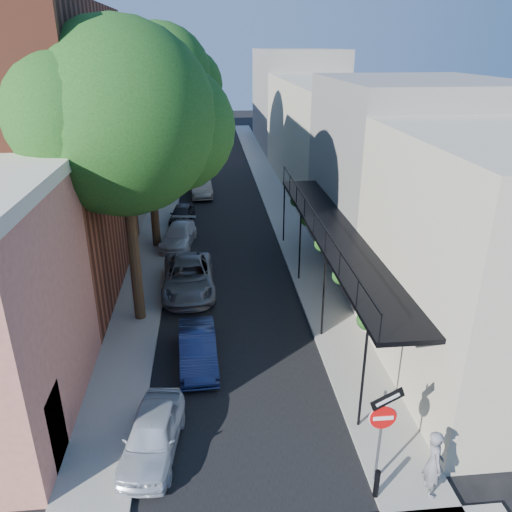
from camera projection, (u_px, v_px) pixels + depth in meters
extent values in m
cube|color=black|center=(219.00, 188.00, 39.14)|extent=(6.00, 64.00, 0.01)
cube|color=gray|center=(168.00, 189.00, 38.76)|extent=(2.00, 64.00, 0.12)
cube|color=gray|center=(270.00, 186.00, 39.47)|extent=(2.00, 64.00, 0.12)
cube|color=beige|center=(55.00, 427.00, 13.03)|extent=(0.10, 1.20, 2.20)
cube|color=gray|center=(105.00, 107.00, 20.91)|extent=(0.06, 7.00, 4.00)
cube|color=gray|center=(83.00, 142.00, 32.92)|extent=(8.00, 12.00, 9.00)
cube|color=#B9B298|center=(116.00, 109.00, 45.55)|extent=(8.00, 16.00, 10.00)
cube|color=tan|center=(136.00, 104.00, 58.76)|extent=(8.00, 12.00, 8.00)
cube|color=gray|center=(409.00, 175.00, 24.44)|extent=(8.00, 10.00, 9.00)
cube|color=#B9B298|center=(335.00, 135.00, 38.38)|extent=(8.00, 20.00, 8.00)
cube|color=gray|center=(296.00, 98.00, 54.48)|extent=(8.00, 16.00, 10.00)
cube|color=black|center=(337.00, 233.00, 19.82)|extent=(2.00, 16.00, 0.15)
cube|color=black|center=(315.00, 213.00, 19.40)|extent=(0.05, 16.00, 0.05)
cylinder|color=black|center=(363.00, 377.00, 13.99)|extent=(0.08, 0.08, 3.40)
cylinder|color=black|center=(284.00, 212.00, 27.73)|extent=(0.08, 0.08, 3.40)
sphere|color=#154313|center=(367.00, 320.00, 14.45)|extent=(0.60, 0.60, 0.60)
sphere|color=#154313|center=(322.00, 244.00, 19.95)|extent=(0.60, 0.60, 0.60)
sphere|color=#154313|center=(296.00, 201.00, 25.44)|extent=(0.60, 0.60, 0.60)
cylinder|color=#595B60|center=(380.00, 439.00, 12.29)|extent=(0.07, 0.07, 2.90)
cylinder|color=red|center=(383.00, 417.00, 11.98)|extent=(0.66, 0.04, 0.66)
cube|color=white|center=(383.00, 418.00, 11.95)|extent=(0.50, 0.02, 0.10)
cylinder|color=white|center=(383.00, 417.00, 12.00)|extent=(0.70, 0.02, 0.70)
cube|color=black|center=(388.00, 399.00, 11.76)|extent=(0.89, 0.15, 0.58)
cube|color=white|center=(388.00, 400.00, 11.73)|extent=(0.60, 0.10, 0.31)
cylinder|color=black|center=(377.00, 484.00, 12.18)|extent=(0.14, 0.14, 0.80)
cylinder|color=black|center=(133.00, 240.00, 19.11)|extent=(0.44, 0.44, 7.00)
sphere|color=#154313|center=(120.00, 119.00, 17.35)|extent=(6.80, 6.80, 6.80)
sphere|color=#154313|center=(172.00, 128.00, 18.63)|extent=(4.76, 4.76, 4.76)
cylinder|color=black|center=(153.00, 192.00, 26.58)|extent=(0.44, 0.44, 6.30)
sphere|color=#154313|center=(146.00, 114.00, 25.00)|extent=(6.00, 6.00, 6.00)
sphere|color=#154313|center=(178.00, 121.00, 26.15)|extent=(4.20, 4.20, 4.20)
cylinder|color=black|center=(164.00, 150.00, 34.62)|extent=(0.44, 0.44, 7.35)
sphere|color=#154313|center=(159.00, 78.00, 32.77)|extent=(7.00, 7.00, 7.00)
sphere|color=#154313|center=(187.00, 84.00, 34.08)|extent=(4.90, 4.90, 4.90)
imported|color=silver|center=(153.00, 435.00, 13.61)|extent=(1.84, 3.64, 1.19)
imported|color=#172149|center=(198.00, 349.00, 17.44)|extent=(1.45, 3.69, 1.20)
imported|color=slate|center=(189.00, 277.00, 22.59)|extent=(2.43, 5.04, 1.38)
imported|color=silver|center=(179.00, 236.00, 27.76)|extent=(2.19, 4.24, 1.18)
imported|color=black|center=(182.00, 214.00, 31.42)|extent=(1.73, 3.44, 1.13)
imported|color=gray|center=(201.00, 186.00, 37.03)|extent=(1.79, 4.35, 1.40)
imported|color=slate|center=(434.00, 463.00, 12.09)|extent=(0.52, 0.73, 1.87)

